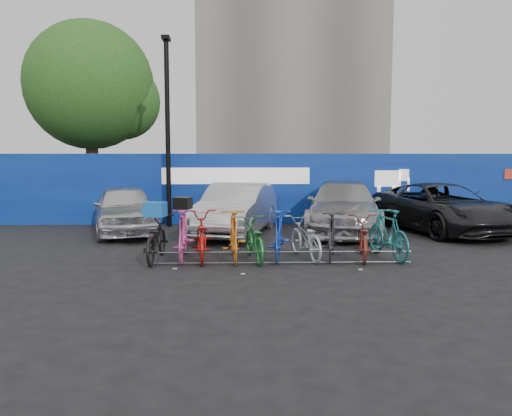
{
  "coord_description": "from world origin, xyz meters",
  "views": [
    {
      "loc": [
        -0.85,
        -11.01,
        2.29
      ],
      "look_at": [
        -0.44,
        2.0,
        0.95
      ],
      "focal_mm": 35.0,
      "sensor_mm": 36.0,
      "label": 1
    }
  ],
  "objects_px": {
    "bike_9": "(388,234)",
    "bike_1": "(183,234)",
    "lamppost": "(168,126)",
    "bike_7": "(332,235)",
    "car_1": "(237,209)",
    "bike_2": "(201,236)",
    "bike_3": "(234,235)",
    "bike_0": "(156,239)",
    "car_2": "(344,207)",
    "bike_5": "(279,234)",
    "tree": "(96,89)",
    "car_0": "(125,209)",
    "car_3": "(441,208)",
    "bike_rack": "(280,257)",
    "bike_4": "(254,239)",
    "bike_6": "(305,238)",
    "bike_8": "(363,238)"
  },
  "relations": [
    {
      "from": "bike_7",
      "to": "bike_9",
      "type": "xyz_separation_m",
      "value": [
        1.25,
        -0.05,
        0.04
      ]
    },
    {
      "from": "car_3",
      "to": "bike_7",
      "type": "relative_size",
      "value": 3.0
    },
    {
      "from": "bike_2",
      "to": "bike_3",
      "type": "distance_m",
      "value": 0.74
    },
    {
      "from": "car_3",
      "to": "bike_9",
      "type": "relative_size",
      "value": 2.81
    },
    {
      "from": "lamppost",
      "to": "bike_1",
      "type": "bearing_deg",
      "value": -78.73
    },
    {
      "from": "bike_6",
      "to": "bike_3",
      "type": "bearing_deg",
      "value": -8.18
    },
    {
      "from": "bike_rack",
      "to": "bike_8",
      "type": "height_order",
      "value": "bike_8"
    },
    {
      "from": "lamppost",
      "to": "car_2",
      "type": "distance_m",
      "value": 6.19
    },
    {
      "from": "bike_4",
      "to": "bike_9",
      "type": "height_order",
      "value": "bike_9"
    },
    {
      "from": "bike_4",
      "to": "bike_6",
      "type": "xyz_separation_m",
      "value": [
        1.16,
        0.17,
        0.0
      ]
    },
    {
      "from": "bike_1",
      "to": "tree",
      "type": "bearing_deg",
      "value": -67.11
    },
    {
      "from": "bike_rack",
      "to": "car_0",
      "type": "bearing_deg",
      "value": 133.24
    },
    {
      "from": "bike_1",
      "to": "car_1",
      "type": "bearing_deg",
      "value": -109.92
    },
    {
      "from": "bike_rack",
      "to": "bike_2",
      "type": "distance_m",
      "value": 1.88
    },
    {
      "from": "bike_0",
      "to": "bike_4",
      "type": "height_order",
      "value": "bike_0"
    },
    {
      "from": "bike_5",
      "to": "tree",
      "type": "bearing_deg",
      "value": -48.81
    },
    {
      "from": "lamppost",
      "to": "bike_5",
      "type": "height_order",
      "value": "lamppost"
    },
    {
      "from": "bike_3",
      "to": "bike_9",
      "type": "relative_size",
      "value": 0.99
    },
    {
      "from": "car_2",
      "to": "bike_2",
      "type": "bearing_deg",
      "value": -123.44
    },
    {
      "from": "lamppost",
      "to": "bike_7",
      "type": "xyz_separation_m",
      "value": [
        4.41,
        -5.38,
        -2.74
      ]
    },
    {
      "from": "lamppost",
      "to": "bike_2",
      "type": "bearing_deg",
      "value": -74.75
    },
    {
      "from": "bike_0",
      "to": "car_3",
      "type": "bearing_deg",
      "value": -151.68
    },
    {
      "from": "car_0",
      "to": "car_2",
      "type": "height_order",
      "value": "car_2"
    },
    {
      "from": "bike_7",
      "to": "car_0",
      "type": "bearing_deg",
      "value": -22.72
    },
    {
      "from": "tree",
      "to": "bike_1",
      "type": "distance_m",
      "value": 11.93
    },
    {
      "from": "bike_rack",
      "to": "bike_3",
      "type": "distance_m",
      "value": 1.19
    },
    {
      "from": "bike_rack",
      "to": "bike_9",
      "type": "relative_size",
      "value": 2.95
    },
    {
      "from": "bike_4",
      "to": "car_3",
      "type": "bearing_deg",
      "value": -155.01
    },
    {
      "from": "car_1",
      "to": "bike_0",
      "type": "relative_size",
      "value": 2.45
    },
    {
      "from": "bike_rack",
      "to": "bike_7",
      "type": "relative_size",
      "value": 3.15
    },
    {
      "from": "tree",
      "to": "bike_4",
      "type": "height_order",
      "value": "tree"
    },
    {
      "from": "bike_2",
      "to": "car_2",
      "type": "bearing_deg",
      "value": -139.92
    },
    {
      "from": "car_2",
      "to": "bike_2",
      "type": "distance_m",
      "value": 5.74
    },
    {
      "from": "bike_8",
      "to": "bike_9",
      "type": "xyz_separation_m",
      "value": [
        0.57,
        0.01,
        0.09
      ]
    },
    {
      "from": "bike_0",
      "to": "bike_7",
      "type": "bearing_deg",
      "value": -176.99
    },
    {
      "from": "tree",
      "to": "car_0",
      "type": "relative_size",
      "value": 1.81
    },
    {
      "from": "car_2",
      "to": "bike_5",
      "type": "relative_size",
      "value": 2.85
    },
    {
      "from": "bike_rack",
      "to": "tree",
      "type": "bearing_deg",
      "value": 122.45
    },
    {
      "from": "bike_2",
      "to": "bike_6",
      "type": "bearing_deg",
      "value": 176.09
    },
    {
      "from": "car_2",
      "to": "bike_0",
      "type": "relative_size",
      "value": 2.82
    },
    {
      "from": "bike_rack",
      "to": "car_2",
      "type": "bearing_deg",
      "value": 63.74
    },
    {
      "from": "bike_0",
      "to": "bike_9",
      "type": "bearing_deg",
      "value": -177.91
    },
    {
      "from": "car_0",
      "to": "car_1",
      "type": "distance_m",
      "value": 3.39
    },
    {
      "from": "car_3",
      "to": "car_1",
      "type": "bearing_deg",
      "value": 170.35
    },
    {
      "from": "lamppost",
      "to": "bike_3",
      "type": "xyz_separation_m",
      "value": [
        2.2,
        -5.5,
        -2.71
      ]
    },
    {
      "from": "car_3",
      "to": "bike_5",
      "type": "xyz_separation_m",
      "value": [
        -5.28,
        -3.91,
        -0.18
      ]
    },
    {
      "from": "tree",
      "to": "bike_6",
      "type": "xyz_separation_m",
      "value": [
        7.38,
        -9.99,
        -4.6
      ]
    },
    {
      "from": "bike_9",
      "to": "bike_1",
      "type": "bearing_deg",
      "value": -11.27
    },
    {
      "from": "bike_1",
      "to": "bike_3",
      "type": "xyz_separation_m",
      "value": [
        1.13,
        -0.13,
        -0.0
      ]
    },
    {
      "from": "car_0",
      "to": "bike_7",
      "type": "bearing_deg",
      "value": -52.15
    }
  ]
}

